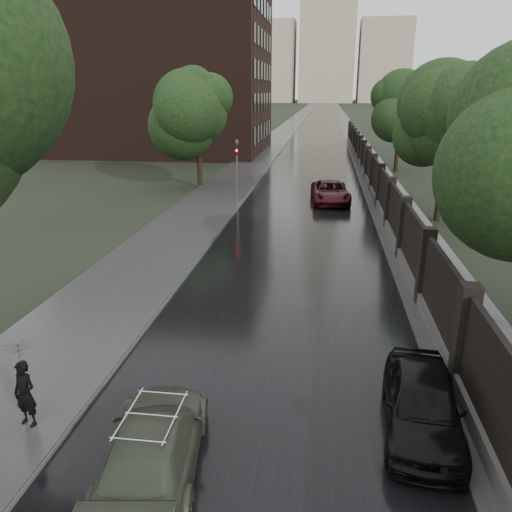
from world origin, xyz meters
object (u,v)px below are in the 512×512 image
object	(u,v)px
tree_right_c	(400,114)
traffic_light	(237,166)
tree_left_far	(198,115)
pedestrian_umbrella	(19,360)
car_right_near	(422,403)
tree_right_b	(447,129)
volga_sedan	(154,445)
car_right_far	(330,192)

from	to	relation	value
tree_right_c	traffic_light	world-z (taller)	tree_right_c
tree_left_far	traffic_light	xyz separation A→B (m)	(3.70, -5.01, -2.84)
pedestrian_umbrella	car_right_near	bearing A→B (deg)	23.35
tree_right_b	volga_sedan	distance (m)	23.16
tree_left_far	car_right_near	distance (m)	29.47
tree_right_b	tree_right_c	xyz separation A→B (m)	(0.00, 18.00, 0.00)
tree_left_far	tree_right_b	world-z (taller)	tree_left_far
volga_sedan	pedestrian_umbrella	bearing A→B (deg)	-22.97
car_right_near	car_right_far	bearing A→B (deg)	99.35
car_right_far	tree_right_b	bearing A→B (deg)	-37.79
car_right_far	pedestrian_umbrella	distance (m)	24.66
traffic_light	pedestrian_umbrella	size ratio (longest dim) A/B	1.73
volga_sedan	tree_right_c	bearing A→B (deg)	-111.18
traffic_light	car_right_far	size ratio (longest dim) A/B	0.80
tree_right_b	tree_right_c	distance (m)	18.00
volga_sedan	tree_left_far	bearing A→B (deg)	-85.52
volga_sedan	pedestrian_umbrella	xyz separation A→B (m)	(-3.05, 0.83, 1.08)
volga_sedan	car_right_far	world-z (taller)	car_right_far
tree_left_far	car_right_far	bearing A→B (deg)	-23.36
tree_right_b	traffic_light	xyz separation A→B (m)	(-11.80, 2.99, -2.55)
tree_right_c	volga_sedan	size ratio (longest dim) A/B	1.65
tree_right_b	tree_right_c	bearing A→B (deg)	90.00
traffic_light	volga_sedan	world-z (taller)	traffic_light
tree_right_c	car_right_far	bearing A→B (deg)	-112.64
tree_left_far	volga_sedan	world-z (taller)	tree_left_far
tree_left_far	traffic_light	bearing A→B (deg)	-53.53
tree_right_b	pedestrian_umbrella	world-z (taller)	tree_right_b
tree_right_c	volga_sedan	world-z (taller)	tree_right_c
tree_left_far	tree_right_c	world-z (taller)	tree_left_far
tree_left_far	pedestrian_umbrella	distance (m)	28.33
car_right_far	car_right_near	bearing A→B (deg)	-90.09
tree_right_c	car_right_near	world-z (taller)	tree_right_c
tree_left_far	traffic_light	world-z (taller)	tree_left_far
tree_right_b	traffic_light	size ratio (longest dim) A/B	1.75
tree_right_b	volga_sedan	xyz separation A→B (m)	(-9.30, -20.76, -4.33)
tree_right_b	tree_right_c	world-z (taller)	same
tree_left_far	car_right_near	xyz separation A→B (m)	(11.40, -26.79, -4.58)
traffic_light	car_right_far	distance (m)	6.20
tree_right_c	pedestrian_umbrella	size ratio (longest dim) A/B	3.04
tree_right_b	volga_sedan	world-z (taller)	tree_right_b
pedestrian_umbrella	tree_right_b	bearing A→B (deg)	73.67
car_right_far	pedestrian_umbrella	world-z (taller)	pedestrian_umbrella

